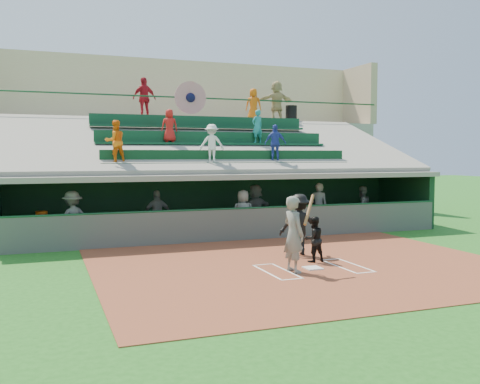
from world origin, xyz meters
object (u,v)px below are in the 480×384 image
object	(u,v)px
home_plate	(313,268)
batter_at_plate	(294,234)
white_table	(44,233)
catcher	(314,239)
water_cooler	(42,217)
trash_bin	(291,114)

from	to	relation	value
home_plate	batter_at_plate	size ratio (longest dim) A/B	0.22
white_table	catcher	bearing A→B (deg)	-60.05
white_table	water_cooler	world-z (taller)	water_cooler
home_plate	water_cooler	world-z (taller)	water_cooler
white_table	water_cooler	bearing A→B (deg)	156.26
home_plate	batter_at_plate	world-z (taller)	batter_at_plate
catcher	white_table	world-z (taller)	catcher
home_plate	water_cooler	size ratio (longest dim) A/B	1.13
batter_at_plate	water_cooler	size ratio (longest dim) A/B	5.15
water_cooler	trash_bin	bearing A→B (deg)	27.03
batter_at_plate	catcher	bearing A→B (deg)	41.72
home_plate	white_table	distance (m)	9.20
batter_at_plate	catcher	xyz separation A→B (m)	(1.08, 0.97, -0.34)
white_table	water_cooler	xyz separation A→B (m)	(-0.05, 0.00, 0.54)
catcher	water_cooler	bearing A→B (deg)	-43.32
batter_at_plate	water_cooler	distance (m)	8.92
trash_bin	catcher	bearing A→B (deg)	-113.06
catcher	white_table	distance (m)	9.00
catcher	water_cooler	size ratio (longest dim) A/B	3.30
batter_at_plate	water_cooler	world-z (taller)	batter_at_plate
water_cooler	trash_bin	size ratio (longest dim) A/B	0.44
home_plate	catcher	world-z (taller)	catcher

